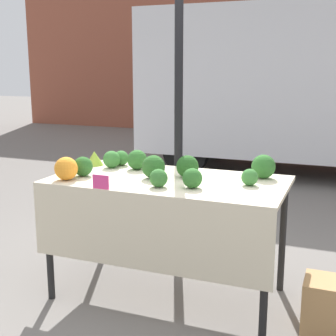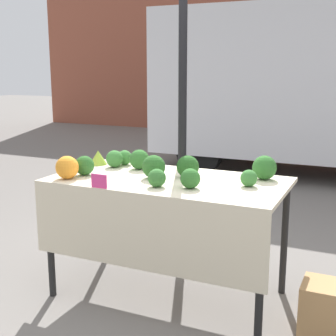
% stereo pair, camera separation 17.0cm
% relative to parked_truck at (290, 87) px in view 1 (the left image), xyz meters
% --- Properties ---
extents(ground_plane, '(40.00, 40.00, 0.00)m').
position_rel_parked_truck_xyz_m(ground_plane, '(-0.25, -4.64, -1.37)').
color(ground_plane, slate).
extents(building_facade, '(16.00, 0.60, 5.28)m').
position_rel_parked_truck_xyz_m(building_facade, '(-0.25, 4.52, 1.27)').
color(building_facade, brown).
rests_on(building_facade, ground_plane).
extents(tent_pole, '(0.07, 0.07, 2.79)m').
position_rel_parked_truck_xyz_m(tent_pole, '(-0.39, -4.04, 0.02)').
color(tent_pole, black).
rests_on(tent_pole, ground_plane).
extents(parked_truck, '(4.95, 1.83, 2.59)m').
position_rel_parked_truck_xyz_m(parked_truck, '(0.00, 0.00, 0.00)').
color(parked_truck, silver).
rests_on(parked_truck, ground_plane).
extents(market_table, '(1.67, 0.87, 0.89)m').
position_rel_parked_truck_xyz_m(market_table, '(-0.25, -4.71, -0.60)').
color(market_table, beige).
rests_on(market_table, ground_plane).
extents(orange_cauliflower, '(0.17, 0.17, 0.17)m').
position_rel_parked_truck_xyz_m(orange_cauliflower, '(-0.91, -4.93, -0.40)').
color(orange_cauliflower, orange).
rests_on(orange_cauliflower, market_table).
extents(romanesco_head, '(0.15, 0.15, 0.12)m').
position_rel_parked_truck_xyz_m(romanesco_head, '(-0.99, -4.41, -0.42)').
color(romanesco_head, '#93B238').
rests_on(romanesco_head, market_table).
extents(broccoli_head_0, '(0.13, 0.13, 0.13)m').
position_rel_parked_truck_xyz_m(broccoli_head_0, '(-0.01, -4.82, -0.42)').
color(broccoli_head_0, '#2D6628').
rests_on(broccoli_head_0, market_table).
extents(broccoli_head_1, '(0.12, 0.12, 0.12)m').
position_rel_parked_truck_xyz_m(broccoli_head_1, '(-0.22, -4.88, -0.42)').
color(broccoli_head_1, '#336B2D').
rests_on(broccoli_head_1, market_table).
extents(broccoli_head_2, '(0.12, 0.12, 0.12)m').
position_rel_parked_truck_xyz_m(broccoli_head_2, '(-0.78, -4.33, -0.42)').
color(broccoli_head_2, '#387533').
rests_on(broccoli_head_2, market_table).
extents(broccoli_head_3, '(0.15, 0.15, 0.15)m').
position_rel_parked_truck_xyz_m(broccoli_head_3, '(-0.59, -4.43, -0.40)').
color(broccoli_head_3, '#2D6628').
rests_on(broccoli_head_3, market_table).
extents(broccoli_head_4, '(0.17, 0.17, 0.17)m').
position_rel_parked_truck_xyz_m(broccoli_head_4, '(-0.35, -4.66, -0.40)').
color(broccoli_head_4, '#285B23').
rests_on(broccoli_head_4, market_table).
extents(broccoli_head_5, '(0.14, 0.14, 0.14)m').
position_rel_parked_truck_xyz_m(broccoli_head_5, '(-0.80, -4.45, -0.41)').
color(broccoli_head_5, '#387533').
rests_on(broccoli_head_5, market_table).
extents(broccoli_head_6, '(0.16, 0.16, 0.16)m').
position_rel_parked_truck_xyz_m(broccoli_head_6, '(-0.14, -4.55, -0.40)').
color(broccoli_head_6, '#23511E').
rests_on(broccoli_head_6, market_table).
extents(broccoli_head_7, '(0.11, 0.11, 0.11)m').
position_rel_parked_truck_xyz_m(broccoli_head_7, '(0.33, -4.61, -0.43)').
color(broccoli_head_7, '#387533').
rests_on(broccoli_head_7, market_table).
extents(broccoli_head_8, '(0.14, 0.14, 0.14)m').
position_rel_parked_truck_xyz_m(broccoli_head_8, '(-0.86, -4.78, -0.41)').
color(broccoli_head_8, '#285B23').
rests_on(broccoli_head_8, market_table).
extents(broccoli_head_9, '(0.17, 0.17, 0.17)m').
position_rel_parked_truck_xyz_m(broccoli_head_9, '(0.38, -4.37, -0.40)').
color(broccoli_head_9, '#2D6628').
rests_on(broccoli_head_9, market_table).
extents(price_sign, '(0.12, 0.01, 0.09)m').
position_rel_parked_truck_xyz_m(price_sign, '(-0.56, -5.06, -0.44)').
color(price_sign, '#E53D84').
rests_on(price_sign, market_table).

